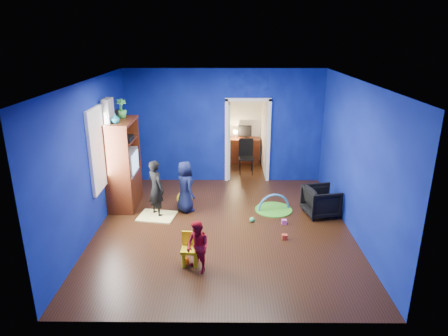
{
  "coord_description": "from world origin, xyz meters",
  "views": [
    {
      "loc": [
        0.07,
        -7.19,
        3.73
      ],
      "look_at": [
        0.01,
        0.4,
        1.14
      ],
      "focal_mm": 32.0,
      "sensor_mm": 36.0,
      "label": 1
    }
  ],
  "objects_px": {
    "child_black": "(156,188)",
    "play_mat": "(274,210)",
    "toddler_red": "(198,247)",
    "vase": "(115,118)",
    "child_navy": "(185,187)",
    "folding_chair": "(246,157)",
    "tv_armoire": "(123,164)",
    "crt_tv": "(125,162)",
    "armchair": "(321,201)",
    "study_desk": "(245,150)",
    "hopper_ball": "(185,199)",
    "kid_chair": "(190,251)"
  },
  "relations": [
    {
      "from": "armchair",
      "to": "tv_armoire",
      "type": "distance_m",
      "value": 4.38
    },
    {
      "from": "tv_armoire",
      "to": "kid_chair",
      "type": "bearing_deg",
      "value": -55.63
    },
    {
      "from": "child_navy",
      "to": "kid_chair",
      "type": "distance_m",
      "value": 2.18
    },
    {
      "from": "tv_armoire",
      "to": "crt_tv",
      "type": "xyz_separation_m",
      "value": [
        0.04,
        0.0,
        0.04
      ]
    },
    {
      "from": "hopper_ball",
      "to": "toddler_red",
      "type": "bearing_deg",
      "value": -79.47
    },
    {
      "from": "crt_tv",
      "to": "child_navy",
      "type": "bearing_deg",
      "value": -12.66
    },
    {
      "from": "crt_tv",
      "to": "kid_chair",
      "type": "height_order",
      "value": "crt_tv"
    },
    {
      "from": "child_navy",
      "to": "folding_chair",
      "type": "relative_size",
      "value": 1.23
    },
    {
      "from": "crt_tv",
      "to": "child_black",
      "type": "bearing_deg",
      "value": -34.81
    },
    {
      "from": "toddler_red",
      "to": "tv_armoire",
      "type": "xyz_separation_m",
      "value": [
        -1.82,
        2.64,
        0.54
      ]
    },
    {
      "from": "toddler_red",
      "to": "folding_chair",
      "type": "relative_size",
      "value": 0.96
    },
    {
      "from": "armchair",
      "to": "vase",
      "type": "relative_size",
      "value": 3.5
    },
    {
      "from": "armchair",
      "to": "study_desk",
      "type": "bearing_deg",
      "value": 10.23
    },
    {
      "from": "hopper_ball",
      "to": "armchair",
      "type": "bearing_deg",
      "value": -8.26
    },
    {
      "from": "child_black",
      "to": "vase",
      "type": "bearing_deg",
      "value": 30.23
    },
    {
      "from": "armchair",
      "to": "child_black",
      "type": "height_order",
      "value": "child_black"
    },
    {
      "from": "toddler_red",
      "to": "crt_tv",
      "type": "xyz_separation_m",
      "value": [
        -1.78,
        2.64,
        0.58
      ]
    },
    {
      "from": "hopper_ball",
      "to": "tv_armoire",
      "type": "bearing_deg",
      "value": 177.75
    },
    {
      "from": "child_black",
      "to": "study_desk",
      "type": "relative_size",
      "value": 1.39
    },
    {
      "from": "hopper_ball",
      "to": "play_mat",
      "type": "bearing_deg",
      "value": -6.02
    },
    {
      "from": "hopper_ball",
      "to": "study_desk",
      "type": "bearing_deg",
      "value": 65.07
    },
    {
      "from": "hopper_ball",
      "to": "folding_chair",
      "type": "relative_size",
      "value": 0.38
    },
    {
      "from": "folding_chair",
      "to": "armchair",
      "type": "bearing_deg",
      "value": -60.79
    },
    {
      "from": "crt_tv",
      "to": "kid_chair",
      "type": "distance_m",
      "value": 3.03
    },
    {
      "from": "child_black",
      "to": "crt_tv",
      "type": "relative_size",
      "value": 1.75
    },
    {
      "from": "crt_tv",
      "to": "study_desk",
      "type": "xyz_separation_m",
      "value": [
        2.78,
        3.13,
        -0.65
      ]
    },
    {
      "from": "vase",
      "to": "kid_chair",
      "type": "relative_size",
      "value": 0.39
    },
    {
      "from": "tv_armoire",
      "to": "kid_chair",
      "type": "distance_m",
      "value": 3.04
    },
    {
      "from": "toddler_red",
      "to": "vase",
      "type": "bearing_deg",
      "value": 175.19
    },
    {
      "from": "armchair",
      "to": "child_navy",
      "type": "distance_m",
      "value": 2.93
    },
    {
      "from": "hopper_ball",
      "to": "kid_chair",
      "type": "height_order",
      "value": "kid_chair"
    },
    {
      "from": "armchair",
      "to": "crt_tv",
      "type": "xyz_separation_m",
      "value": [
        -4.26,
        0.48,
        0.71
      ]
    },
    {
      "from": "folding_chair",
      "to": "tv_armoire",
      "type": "bearing_deg",
      "value": -142.36
    },
    {
      "from": "vase",
      "to": "crt_tv",
      "type": "height_order",
      "value": "vase"
    },
    {
      "from": "study_desk",
      "to": "kid_chair",
      "type": "bearing_deg",
      "value": -101.66
    },
    {
      "from": "toddler_red",
      "to": "vase",
      "type": "relative_size",
      "value": 4.51
    },
    {
      "from": "armchair",
      "to": "study_desk",
      "type": "relative_size",
      "value": 0.78
    },
    {
      "from": "play_mat",
      "to": "folding_chair",
      "type": "height_order",
      "value": "folding_chair"
    },
    {
      "from": "tv_armoire",
      "to": "study_desk",
      "type": "height_order",
      "value": "tv_armoire"
    },
    {
      "from": "child_black",
      "to": "toddler_red",
      "type": "relative_size",
      "value": 1.39
    },
    {
      "from": "toddler_red",
      "to": "hopper_ball",
      "type": "height_order",
      "value": "toddler_red"
    },
    {
      "from": "folding_chair",
      "to": "play_mat",
      "type": "bearing_deg",
      "value": -78.26
    },
    {
      "from": "child_black",
      "to": "hopper_ball",
      "type": "height_order",
      "value": "child_black"
    },
    {
      "from": "child_black",
      "to": "kid_chair",
      "type": "height_order",
      "value": "child_black"
    },
    {
      "from": "kid_chair",
      "to": "play_mat",
      "type": "bearing_deg",
      "value": 57.09
    },
    {
      "from": "child_black",
      "to": "tv_armoire",
      "type": "xyz_separation_m",
      "value": [
        -0.8,
        0.53,
        0.37
      ]
    },
    {
      "from": "vase",
      "to": "crt_tv",
      "type": "bearing_deg",
      "value": 82.41
    },
    {
      "from": "child_black",
      "to": "play_mat",
      "type": "height_order",
      "value": "child_black"
    },
    {
      "from": "tv_armoire",
      "to": "kid_chair",
      "type": "height_order",
      "value": "tv_armoire"
    },
    {
      "from": "vase",
      "to": "tv_armoire",
      "type": "xyz_separation_m",
      "value": [
        0.0,
        0.3,
        -1.08
      ]
    }
  ]
}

